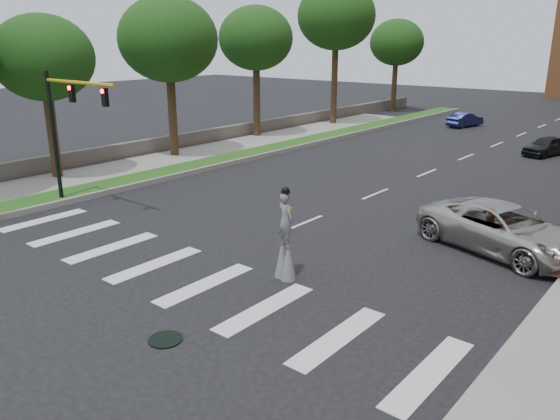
% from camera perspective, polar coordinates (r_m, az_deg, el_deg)
% --- Properties ---
extents(ground_plane, '(160.00, 160.00, 0.00)m').
position_cam_1_polar(ground_plane, '(18.21, -12.94, -7.54)').
color(ground_plane, black).
rests_on(ground_plane, ground).
extents(grass_median, '(2.00, 60.00, 0.25)m').
position_cam_1_polar(grass_median, '(39.52, -0.20, 6.54)').
color(grass_median, '#1F4D16').
rests_on(grass_median, ground).
extents(median_curb, '(0.20, 60.00, 0.28)m').
position_cam_1_polar(median_curb, '(38.87, 0.99, 6.37)').
color(median_curb, gray).
rests_on(median_curb, ground).
extents(sidewalk_left, '(4.00, 60.00, 0.18)m').
position_cam_1_polar(sidewalk_left, '(34.99, -14.66, 4.50)').
color(sidewalk_left, gray).
rests_on(sidewalk_left, ground).
extents(stone_wall, '(0.50, 56.00, 1.10)m').
position_cam_1_polar(stone_wall, '(44.53, -4.03, 8.27)').
color(stone_wall, '#56514A').
rests_on(stone_wall, ground).
extents(manhole, '(0.90, 0.90, 0.04)m').
position_cam_1_polar(manhole, '(14.99, -11.89, -13.10)').
color(manhole, black).
rests_on(manhole, ground).
extents(traffic_signal, '(5.30, 0.23, 6.20)m').
position_cam_1_polar(traffic_signal, '(26.68, -21.50, 8.88)').
color(traffic_signal, black).
rests_on(traffic_signal, ground).
extents(stilt_performer, '(0.83, 0.59, 3.13)m').
position_cam_1_polar(stilt_performer, '(17.70, 0.57, -3.36)').
color(stilt_performer, '#362515').
rests_on(stilt_performer, ground).
extents(suv_crossing, '(6.90, 4.61, 1.76)m').
position_cam_1_polar(suv_crossing, '(21.71, 22.29, -1.83)').
color(suv_crossing, '#AFADA5').
rests_on(suv_crossing, ground).
extents(car_near, '(2.55, 4.11, 1.31)m').
position_cam_1_polar(car_near, '(41.45, 26.04, 6.03)').
color(car_near, black).
rests_on(car_near, ground).
extents(car_mid, '(2.22, 4.09, 1.28)m').
position_cam_1_polar(car_mid, '(52.81, 18.77, 8.93)').
color(car_mid, '#161B50').
rests_on(car_mid, ground).
extents(tree_1, '(5.35, 5.35, 8.91)m').
position_cam_1_polar(tree_1, '(32.57, -23.51, 14.30)').
color(tree_1, '#362515').
rests_on(tree_1, ground).
extents(tree_2, '(6.30, 6.30, 10.26)m').
position_cam_1_polar(tree_2, '(36.78, -11.61, 17.02)').
color(tree_2, '#362515').
rests_on(tree_2, ground).
extents(tree_3, '(5.73, 5.73, 10.11)m').
position_cam_1_polar(tree_3, '(43.88, -2.53, 17.43)').
color(tree_3, '#362515').
rests_on(tree_3, ground).
extents(tree_4, '(6.88, 6.88, 12.48)m').
position_cam_1_polar(tree_4, '(50.98, 5.90, 19.46)').
color(tree_4, '#362515').
rests_on(tree_4, ground).
extents(tree_5, '(5.68, 5.68, 9.71)m').
position_cam_1_polar(tree_5, '(61.73, 12.10, 16.71)').
color(tree_5, '#362515').
rests_on(tree_5, ground).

